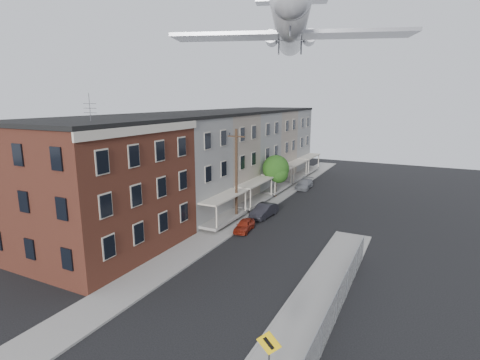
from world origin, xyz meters
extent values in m
plane|color=black|center=(0.00, 0.00, 0.00)|extent=(120.00, 120.00, 0.00)
cube|color=gray|center=(-5.50, 24.00, 0.06)|extent=(3.00, 62.00, 0.12)
cube|color=gray|center=(5.50, 6.00, 0.06)|extent=(3.00, 26.00, 0.12)
cube|color=gray|center=(-4.05, 24.00, 0.07)|extent=(0.15, 62.00, 0.14)
cube|color=gray|center=(4.05, 6.00, 0.07)|extent=(0.15, 26.00, 0.14)
cube|color=#351711|center=(-12.00, 7.00, 5.00)|extent=(10.00, 12.00, 10.00)
cube|color=black|center=(-12.00, 7.00, 10.15)|extent=(10.30, 12.30, 0.30)
cube|color=beige|center=(-6.92, 7.00, 9.70)|extent=(0.16, 12.20, 0.60)
cylinder|color=#515156|center=(-10.00, 5.00, 11.15)|extent=(0.04, 0.04, 2.00)
cube|color=slate|center=(-12.00, 16.50, 5.00)|extent=(10.00, 7.00, 10.00)
cube|color=black|center=(-12.00, 16.50, 10.15)|extent=(10.25, 7.00, 0.30)
cube|color=gray|center=(-6.10, 16.50, 0.55)|extent=(1.80, 6.40, 0.25)
cube|color=beige|center=(-6.10, 16.50, 2.75)|extent=(1.90, 6.50, 0.15)
cube|color=#766B5E|center=(-12.00, 23.50, 5.00)|extent=(10.00, 7.00, 10.00)
cube|color=black|center=(-12.00, 23.50, 10.15)|extent=(10.25, 7.00, 0.30)
cube|color=gray|center=(-6.10, 23.50, 0.55)|extent=(1.80, 6.40, 0.25)
cube|color=beige|center=(-6.10, 23.50, 2.75)|extent=(1.90, 6.50, 0.15)
cube|color=slate|center=(-12.00, 30.50, 5.00)|extent=(10.00, 7.00, 10.00)
cube|color=black|center=(-12.00, 30.50, 10.15)|extent=(10.25, 7.00, 0.30)
cube|color=gray|center=(-6.10, 30.50, 0.55)|extent=(1.80, 6.40, 0.25)
cube|color=beige|center=(-6.10, 30.50, 2.75)|extent=(1.90, 6.50, 0.15)
cube|color=#766B5E|center=(-12.00, 37.50, 5.00)|extent=(10.00, 7.00, 10.00)
cube|color=black|center=(-12.00, 37.50, 10.15)|extent=(10.25, 7.00, 0.30)
cube|color=gray|center=(-6.10, 37.50, 0.55)|extent=(1.80, 6.40, 0.25)
cube|color=beige|center=(-6.10, 37.50, 2.75)|extent=(1.90, 6.50, 0.15)
cube|color=slate|center=(-12.00, 44.50, 5.00)|extent=(10.00, 7.00, 10.00)
cube|color=black|center=(-12.00, 44.50, 10.15)|extent=(10.25, 7.00, 0.30)
cube|color=gray|center=(-6.10, 44.50, 0.55)|extent=(1.80, 6.40, 0.25)
cube|color=beige|center=(-6.10, 44.50, 2.75)|extent=(1.90, 6.50, 0.15)
cylinder|color=gray|center=(7.00, 2.00, 0.95)|extent=(0.06, 0.06, 1.90)
cylinder|color=gray|center=(7.00, 5.00, 0.95)|extent=(0.06, 0.06, 1.90)
cylinder|color=gray|center=(7.00, 8.00, 0.95)|extent=(0.06, 0.06, 1.90)
cylinder|color=gray|center=(7.00, 11.00, 0.95)|extent=(0.06, 0.06, 1.90)
cylinder|color=gray|center=(7.00, 14.00, 0.95)|extent=(0.06, 0.06, 1.90)
cube|color=gray|center=(7.00, 5.00, 1.85)|extent=(0.04, 18.00, 0.04)
cube|color=gray|center=(7.00, 5.00, 0.95)|extent=(0.02, 18.00, 1.80)
cube|color=yellow|center=(5.60, -1.04, 2.25)|extent=(1.10, 0.03, 1.10)
cube|color=black|center=(5.60, -1.06, 2.25)|extent=(0.52, 0.02, 0.52)
cylinder|color=black|center=(-5.60, 18.00, 4.50)|extent=(0.26, 0.26, 9.00)
cube|color=black|center=(-5.60, 18.00, 8.30)|extent=(1.80, 0.12, 0.12)
cylinder|color=black|center=(-6.30, 18.00, 8.50)|extent=(0.08, 0.08, 0.25)
cylinder|color=black|center=(-4.90, 18.00, 8.50)|extent=(0.08, 0.08, 0.25)
cylinder|color=black|center=(-5.40, 28.00, 1.20)|extent=(0.24, 0.24, 2.40)
sphere|color=#183C10|center=(-5.40, 28.00, 3.60)|extent=(3.20, 3.20, 3.20)
sphere|color=#183C10|center=(-4.90, 27.70, 3.04)|extent=(2.24, 2.24, 2.24)
imported|color=maroon|center=(-3.60, 15.66, 0.53)|extent=(1.61, 3.26, 1.07)
imported|color=black|center=(-3.60, 20.24, 0.68)|extent=(1.72, 4.20, 1.36)
imported|color=gray|center=(-3.60, 33.97, 0.62)|extent=(1.90, 4.31, 1.23)
cylinder|color=silver|center=(-2.73, 24.28, 18.70)|extent=(10.41, 22.62, 3.05)
cone|color=silver|center=(-6.50, 35.09, 18.70)|extent=(3.82, 3.71, 3.05)
cube|color=#939399|center=(-2.26, 22.93, 17.74)|extent=(22.93, 11.31, 0.33)
cylinder|color=#939399|center=(-7.56, 31.19, 18.89)|extent=(2.70, 4.10, 1.53)
cylinder|color=#939399|center=(-3.24, 32.69, 18.89)|extent=(2.70, 4.10, 1.53)
cube|color=silver|center=(-6.34, 34.64, 21.37)|extent=(1.42, 3.50, 5.34)
cube|color=#939399|center=(-6.65, 35.54, 23.85)|extent=(9.37, 5.32, 0.24)
cylinder|color=#515156|center=(0.40, 15.28, 16.98)|extent=(0.15, 0.15, 1.14)
camera|label=1|loc=(10.46, -13.34, 11.79)|focal=28.00mm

